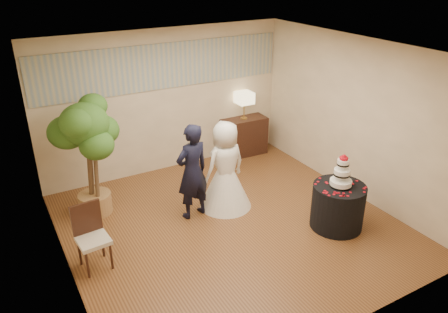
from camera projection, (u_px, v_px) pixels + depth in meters
floor at (231, 225)px, 7.08m from camera, size 5.00×5.00×0.00m
ceiling at (232, 52)px, 5.91m from camera, size 5.00×5.00×0.00m
wall_back at (166, 102)px, 8.47m from camera, size 5.00×0.06×2.80m
wall_front at (354, 230)px, 4.52m from camera, size 5.00×0.06×2.80m
wall_left at (57, 186)px, 5.37m from camera, size 0.06×5.00×2.80m
wall_right at (355, 118)px, 7.62m from camera, size 0.06×5.00×2.80m
mural_border at (164, 66)px, 8.16m from camera, size 4.90×0.02×0.85m
groom at (192, 172)px, 7.03m from camera, size 0.66×0.49×1.63m
bride at (226, 165)px, 7.33m from camera, size 1.00×1.00×1.55m
cake_table at (338, 206)px, 6.92m from camera, size 0.91×0.91×0.73m
wedding_cake at (342, 171)px, 6.66m from camera, size 0.34×0.34×0.54m
console at (244, 136)px, 9.47m from camera, size 1.01×0.48×0.82m
table_lamp at (244, 106)px, 9.18m from camera, size 0.33×0.33×0.58m
ficus_tree at (89, 158)px, 7.02m from camera, size 1.33×1.33×2.04m
side_chair at (93, 239)px, 5.95m from camera, size 0.47×0.49×0.94m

